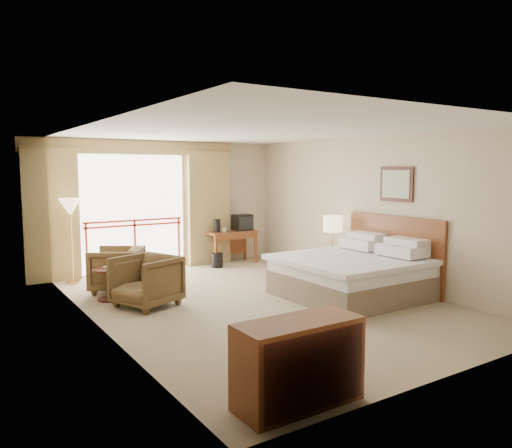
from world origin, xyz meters
TOP-DOWN VIEW (x-y plane):
  - floor at (0.00, 0.00)m, footprint 7.00×7.00m
  - ceiling at (0.00, 0.00)m, footprint 7.00×7.00m
  - wall_back at (0.00, 3.50)m, footprint 5.00×0.00m
  - wall_front at (0.00, -3.50)m, footprint 5.00×0.00m
  - wall_left at (-2.50, 0.00)m, footprint 0.00×7.00m
  - wall_right at (2.50, 0.00)m, footprint 0.00×7.00m
  - balcony_door at (-0.80, 3.48)m, footprint 2.40×0.00m
  - balcony_railing at (-0.80, 3.46)m, footprint 2.09×0.03m
  - curtain_left at (-2.45, 3.35)m, footprint 1.00×0.26m
  - curtain_right at (0.85, 3.35)m, footprint 1.00×0.26m
  - valance at (-0.80, 3.38)m, footprint 4.40×0.22m
  - hvac_vent at (1.30, 3.47)m, footprint 0.50×0.04m
  - bed at (1.50, -0.60)m, footprint 2.13×2.06m
  - headboard at (2.46, -0.60)m, footprint 0.06×2.10m
  - framed_art at (2.47, -0.60)m, footprint 0.04×0.72m
  - nightstand at (2.14, 0.59)m, footprint 0.39×0.46m
  - table_lamp at (2.14, 0.64)m, footprint 0.37×0.37m
  - phone at (2.09, 0.44)m, footprint 0.22×0.19m
  - desk at (1.28, 3.10)m, footprint 1.12×0.54m
  - tv at (1.58, 3.05)m, footprint 0.40×0.32m
  - coffee_maker at (0.93, 3.06)m, footprint 0.16×0.16m
  - cup at (1.08, 3.01)m, footprint 0.07×0.07m
  - wastebasket at (0.79, 2.81)m, footprint 0.25×0.25m
  - armchair_far at (-1.68, 1.89)m, footprint 1.15×1.14m
  - armchair_near at (-1.60, 0.69)m, footprint 1.12×1.10m
  - side_table at (-2.00, 1.36)m, footprint 0.48×0.48m
  - book at (-2.00, 1.36)m, footprint 0.23×0.25m
  - floor_lamp at (-2.18, 2.96)m, footprint 0.40×0.40m
  - dresser at (-1.63, -3.16)m, footprint 1.16×0.49m

SIDE VIEW (x-z plane):
  - floor at x=0.00m, z-range 0.00..0.00m
  - armchair_far at x=-1.68m, z-range -0.38..0.38m
  - armchair_near at x=-1.60m, z-range -0.40..0.40m
  - wastebasket at x=0.79m, z-range 0.00..0.31m
  - nightstand at x=2.14m, z-range 0.00..0.54m
  - side_table at x=-2.00m, z-range 0.10..0.61m
  - bed at x=1.50m, z-range -0.11..0.86m
  - dresser at x=-1.63m, z-range 0.00..0.78m
  - book at x=-2.00m, z-range 0.51..0.53m
  - desk at x=1.28m, z-range 0.20..0.93m
  - phone at x=2.09m, z-range 0.54..0.62m
  - headboard at x=2.46m, z-range 0.00..1.30m
  - cup at x=1.08m, z-range 0.72..0.83m
  - balcony_railing at x=-0.80m, z-range 0.30..1.32m
  - coffee_maker at x=0.93m, z-range 0.72..1.01m
  - tv at x=1.58m, z-range 0.73..1.09m
  - table_lamp at x=2.14m, z-range 0.72..1.38m
  - balcony_door at x=-0.80m, z-range 0.00..2.40m
  - curtain_left at x=-2.45m, z-range 0.00..2.50m
  - curtain_right at x=0.85m, z-range 0.00..2.50m
  - wall_left at x=-2.50m, z-range -2.15..4.85m
  - wall_right at x=2.50m, z-range -2.15..4.85m
  - wall_back at x=0.00m, z-range -1.15..3.85m
  - wall_front at x=0.00m, z-range -1.15..3.85m
  - floor_lamp at x=-2.18m, z-range 0.57..2.14m
  - framed_art at x=2.47m, z-range 1.55..2.15m
  - hvac_vent at x=1.30m, z-range 2.10..2.60m
  - valance at x=-0.80m, z-range 2.41..2.69m
  - ceiling at x=0.00m, z-range 2.70..2.70m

